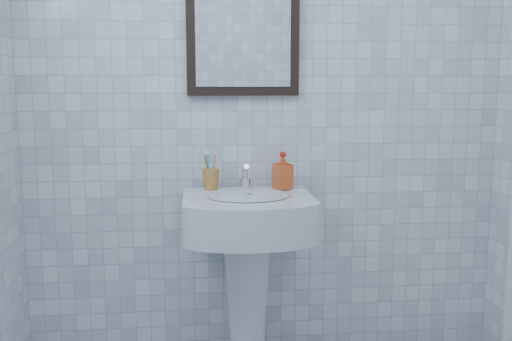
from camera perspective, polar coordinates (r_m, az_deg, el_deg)
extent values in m
cube|color=white|center=(2.61, 1.15, 7.73)|extent=(2.20, 0.02, 2.50)
cone|color=white|center=(2.58, -0.89, -12.96)|extent=(0.21, 0.21, 0.68)
cube|color=white|center=(2.42, -0.81, -4.47)|extent=(0.54, 0.39, 0.17)
cube|color=white|center=(2.55, -1.13, -2.12)|extent=(0.54, 0.10, 0.03)
cylinder|color=white|center=(2.37, -0.75, -2.47)|extent=(0.34, 0.34, 0.01)
cylinder|color=silver|center=(2.52, -1.08, -1.35)|extent=(0.05, 0.05, 0.05)
cylinder|color=silver|center=(2.50, -1.05, -0.10)|extent=(0.03, 0.09, 0.08)
cylinder|color=silver|center=(2.53, -1.12, -0.42)|extent=(0.03, 0.05, 0.09)
imported|color=red|center=(2.53, 2.69, 0.00)|extent=(0.09, 0.09, 0.16)
cube|color=black|center=(2.59, -1.32, 14.37)|extent=(0.50, 0.04, 0.62)
cube|color=white|center=(2.57, -1.28, 14.41)|extent=(0.42, 0.00, 0.54)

